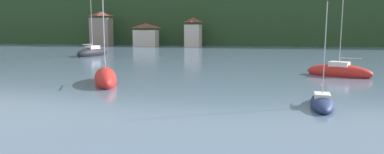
{
  "coord_description": "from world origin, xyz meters",
  "views": [
    {
      "loc": [
        4.44,
        30.29,
        4.59
      ],
      "look_at": [
        0.0,
        52.69,
        1.37
      ],
      "focal_mm": 31.66,
      "sensor_mm": 36.0,
      "label": 1
    }
  ],
  "objects_px": {
    "shore_building_west": "(101,29)",
    "sailboat_far_7": "(93,53)",
    "sailboat_mid_8": "(105,79)",
    "sailboat_far_5": "(339,72)",
    "sailboat_mid_4": "(322,103)",
    "shore_building_central": "(193,32)",
    "shore_building_westcentral": "(146,35)"
  },
  "relations": [
    {
      "from": "sailboat_mid_4",
      "to": "shore_building_westcentral",
      "type": "bearing_deg",
      "value": -147.23
    },
    {
      "from": "sailboat_mid_8",
      "to": "sailboat_far_5",
      "type": "bearing_deg",
      "value": -93.56
    },
    {
      "from": "sailboat_far_7",
      "to": "sailboat_mid_8",
      "type": "relative_size",
      "value": 1.08
    },
    {
      "from": "sailboat_mid_8",
      "to": "shore_building_central",
      "type": "bearing_deg",
      "value": -22.63
    },
    {
      "from": "shore_building_west",
      "to": "sailboat_far_7",
      "type": "xyz_separation_m",
      "value": [
        15.71,
        -35.74,
        -4.14
      ]
    },
    {
      "from": "sailboat_far_7",
      "to": "sailboat_mid_8",
      "type": "bearing_deg",
      "value": -137.6
    },
    {
      "from": "shore_building_westcentral",
      "to": "sailboat_mid_8",
      "type": "relative_size",
      "value": 0.71
    },
    {
      "from": "shore_building_westcentral",
      "to": "shore_building_central",
      "type": "bearing_deg",
      "value": 3.2
    },
    {
      "from": "shore_building_central",
      "to": "sailboat_mid_4",
      "type": "bearing_deg",
      "value": -73.01
    },
    {
      "from": "shore_building_westcentral",
      "to": "shore_building_central",
      "type": "xyz_separation_m",
      "value": [
        13.31,
        0.74,
        0.76
      ]
    },
    {
      "from": "shore_building_central",
      "to": "shore_building_westcentral",
      "type": "bearing_deg",
      "value": -176.8
    },
    {
      "from": "sailboat_mid_4",
      "to": "sailboat_far_5",
      "type": "height_order",
      "value": "sailboat_far_5"
    },
    {
      "from": "shore_building_west",
      "to": "sailboat_mid_4",
      "type": "distance_m",
      "value": 84.81
    },
    {
      "from": "sailboat_mid_8",
      "to": "sailboat_far_7",
      "type": "bearing_deg",
      "value": 2.26
    },
    {
      "from": "sailboat_far_5",
      "to": "sailboat_mid_8",
      "type": "height_order",
      "value": "sailboat_far_5"
    },
    {
      "from": "shore_building_west",
      "to": "sailboat_mid_8",
      "type": "bearing_deg",
      "value": -63.75
    },
    {
      "from": "sailboat_far_7",
      "to": "shore_building_central",
      "type": "bearing_deg",
      "value": -3.5
    },
    {
      "from": "sailboat_far_7",
      "to": "shore_building_west",
      "type": "bearing_deg",
      "value": 36.87
    },
    {
      "from": "sailboat_mid_4",
      "to": "sailboat_far_5",
      "type": "relative_size",
      "value": 0.67
    },
    {
      "from": "shore_building_west",
      "to": "shore_building_westcentral",
      "type": "distance_m",
      "value": 13.41
    },
    {
      "from": "shore_building_westcentral",
      "to": "shore_building_west",
      "type": "bearing_deg",
      "value": -179.8
    },
    {
      "from": "shore_building_west",
      "to": "sailboat_far_7",
      "type": "distance_m",
      "value": 39.26
    },
    {
      "from": "sailboat_mid_4",
      "to": "sailboat_far_7",
      "type": "xyz_separation_m",
      "value": [
        -32.44,
        33.93,
        0.3
      ]
    },
    {
      "from": "sailboat_mid_4",
      "to": "sailboat_mid_8",
      "type": "relative_size",
      "value": 0.68
    },
    {
      "from": "shore_building_west",
      "to": "sailboat_far_5",
      "type": "distance_m",
      "value": 76.02
    },
    {
      "from": "sailboat_far_5",
      "to": "sailboat_mid_8",
      "type": "bearing_deg",
      "value": 49.59
    },
    {
      "from": "shore_building_west",
      "to": "sailboat_far_7",
      "type": "height_order",
      "value": "shore_building_west"
    },
    {
      "from": "shore_building_west",
      "to": "shore_building_westcentral",
      "type": "height_order",
      "value": "shore_building_west"
    },
    {
      "from": "shore_building_central",
      "to": "sailboat_far_5",
      "type": "relative_size",
      "value": 0.82
    },
    {
      "from": "sailboat_far_5",
      "to": "sailboat_mid_8",
      "type": "distance_m",
      "value": 22.49
    },
    {
      "from": "shore_building_central",
      "to": "sailboat_mid_4",
      "type": "xyz_separation_m",
      "value": [
        21.53,
        -70.46,
        -3.58
      ]
    },
    {
      "from": "sailboat_mid_4",
      "to": "sailboat_far_5",
      "type": "distance_m",
      "value": 15.13
    }
  ]
}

